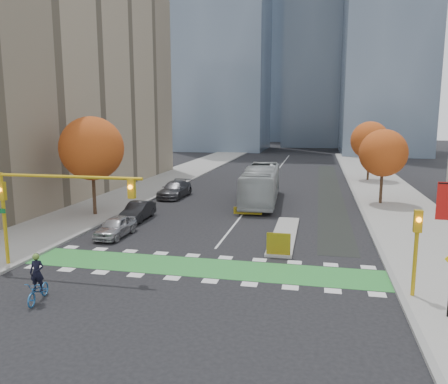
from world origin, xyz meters
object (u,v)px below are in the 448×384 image
at_px(tree_west, 92,149).
at_px(cyclist, 38,286).
at_px(tree_east_far, 370,140).
at_px(parked_car_c, 175,189).
at_px(traffic_signal_west, 45,196).
at_px(parked_car_b, 138,211).
at_px(hazard_board, 278,244).
at_px(tree_east_near, 383,153).
at_px(parked_car_a, 116,227).
at_px(bus, 261,184).
at_px(traffic_signal_east, 417,240).

relative_size(tree_west, cyclist, 3.69).
relative_size(tree_west, tree_east_far, 1.08).
bearing_deg(parked_car_c, traffic_signal_west, -87.07).
bearing_deg(tree_west, parked_car_b, -9.19).
relative_size(tree_east_far, traffic_signal_west, 0.90).
relative_size(hazard_board, tree_east_near, 0.20).
distance_m(tree_west, traffic_signal_west, 13.25).
xyz_separation_m(tree_east_far, parked_car_b, (-20.36, -26.67, -4.52)).
bearing_deg(parked_car_a, cyclist, -81.14).
bearing_deg(bus, traffic_signal_west, -115.32).
relative_size(tree_east_near, cyclist, 3.17).
height_order(tree_west, tree_east_far, tree_west).
height_order(cyclist, parked_car_b, cyclist).
xyz_separation_m(tree_west, tree_east_far, (24.50, 26.00, -0.38)).
bearing_deg(parked_car_c, tree_west, -109.49).
relative_size(hazard_board, parked_car_c, 0.25).
height_order(tree_east_near, traffic_signal_west, tree_east_near).
relative_size(tree_east_far, parked_car_c, 1.36).
height_order(tree_west, parked_car_b, tree_west).
bearing_deg(hazard_board, parked_car_b, 148.98).
height_order(bus, parked_car_a, bus).
height_order(hazard_board, bus, bus).
xyz_separation_m(hazard_board, parked_car_c, (-12.18, 17.36, 0.02)).
bearing_deg(hazard_board, bus, 100.89).
relative_size(tree_west, parked_car_c, 1.46).
bearing_deg(hazard_board, traffic_signal_east, -35.92).
xyz_separation_m(traffic_signal_east, bus, (-9.66, 21.16, -0.96)).
bearing_deg(parked_car_b, tree_east_far, 51.25).
bearing_deg(tree_east_far, traffic_signal_west, -117.95).
bearing_deg(traffic_signal_east, parked_car_b, 147.18).
distance_m(traffic_signal_west, traffic_signal_east, 18.48).
height_order(hazard_board, parked_car_b, hazard_board).
height_order(tree_east_near, parked_car_c, tree_east_near).
bearing_deg(tree_east_far, tree_west, -133.30).
relative_size(traffic_signal_west, parked_car_b, 1.94).
relative_size(hazard_board, tree_west, 0.17).
xyz_separation_m(tree_west, traffic_signal_east, (22.50, -12.51, -2.88)).
distance_m(bus, parked_car_b, 12.79).
bearing_deg(parked_car_c, bus, -3.48).
distance_m(hazard_board, parked_car_c, 21.21).
bearing_deg(traffic_signal_east, tree_east_near, 86.19).
xyz_separation_m(hazard_board, tree_east_near, (8.00, 17.80, 4.06)).
bearing_deg(traffic_signal_west, tree_east_far, 62.05).
xyz_separation_m(traffic_signal_west, parked_car_b, (0.07, 11.84, -3.31)).
bearing_deg(parked_car_a, tree_west, 130.19).
height_order(traffic_signal_west, parked_car_a, traffic_signal_west).
distance_m(hazard_board, tree_west, 18.44).
relative_size(tree_east_far, traffic_signal_east, 1.87).
height_order(traffic_signal_east, bus, traffic_signal_east).
relative_size(traffic_signal_west, cyclist, 3.82).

